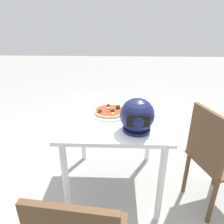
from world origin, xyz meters
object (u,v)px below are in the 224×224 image
Objects in this scene: pizza at (110,111)px; motorcycle_helmet at (137,116)px; chair_side at (213,156)px; dining_table at (115,126)px.

pizza is 0.36m from motorcycle_helmet.
motorcycle_helmet is 0.27× the size of chair_side.
motorcycle_helmet is at bearing 126.45° from pizza.
pizza is 0.90m from chair_side.
dining_table is 3.35× the size of pizza.
chair_side is at bearing -175.89° from motorcycle_helmet.
motorcycle_helmet reaches higher than dining_table.
pizza is 1.07× the size of motorcycle_helmet.
pizza is 0.29× the size of chair_side.
chair_side is (-0.62, -0.04, -0.36)m from motorcycle_helmet.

